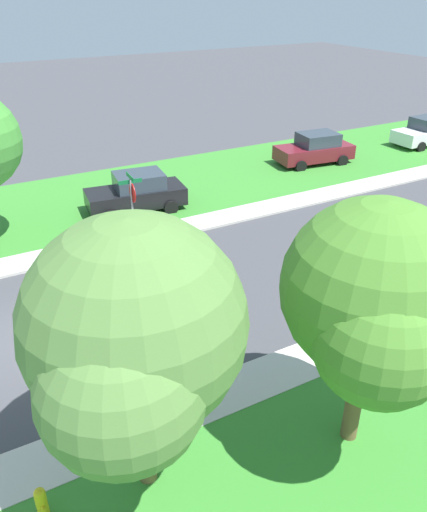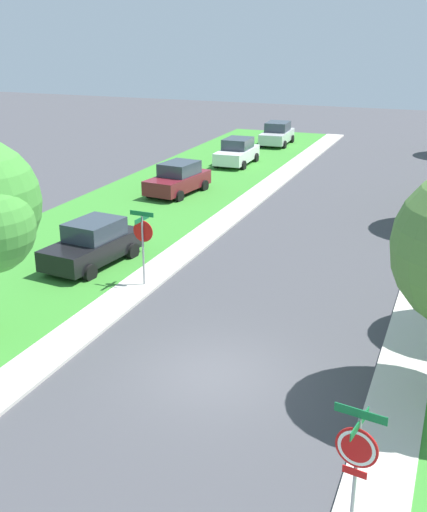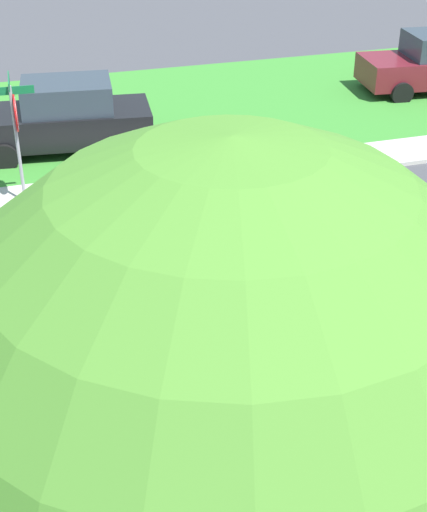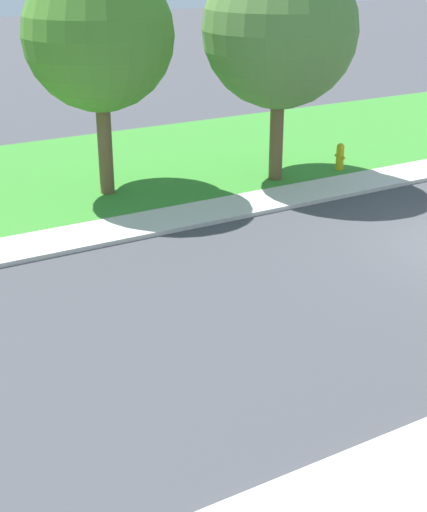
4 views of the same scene
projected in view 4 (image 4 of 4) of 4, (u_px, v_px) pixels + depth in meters
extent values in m
cylinder|color=brown|center=(276.00, 134.00, 19.44)|extent=(0.36, 0.36, 2.59)
sphere|color=#56823C|center=(280.00, 29.00, 18.39)|extent=(3.95, 3.95, 3.95)
sphere|color=#56823C|center=(278.00, 44.00, 19.57)|extent=(2.76, 2.76, 2.76)
cylinder|color=brown|center=(105.00, 144.00, 18.29)|extent=(0.36, 0.36, 2.71)
sphere|color=#4B852C|center=(99.00, 35.00, 17.27)|extent=(3.60, 3.60, 3.60)
sphere|color=#4B852C|center=(108.00, 49.00, 18.34)|extent=(2.52, 2.52, 2.52)
cylinder|color=gold|center=(340.00, 160.00, 20.64)|extent=(0.22, 0.22, 0.70)
sphere|color=gold|center=(341.00, 147.00, 20.50)|extent=(0.22, 0.22, 0.22)
cylinder|color=gold|center=(343.00, 158.00, 20.49)|extent=(0.10, 0.08, 0.08)
cylinder|color=gold|center=(337.00, 155.00, 20.71)|extent=(0.10, 0.08, 0.08)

